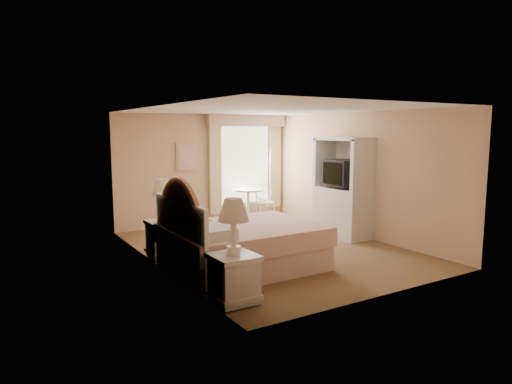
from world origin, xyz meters
TOP-DOWN VIEW (x-y plane):
  - room at (0.00, 0.00)m, footprint 4.21×5.51m
  - window at (1.05, 2.65)m, footprint 2.05×0.22m
  - framed_art at (-0.45, 2.71)m, footprint 0.52×0.04m
  - bed at (-1.11, -0.76)m, footprint 2.28×1.80m
  - nightstand_near at (-1.84, -1.97)m, footprint 0.54×0.54m
  - nightstand_far at (-1.84, 0.47)m, footprint 0.54×0.54m
  - round_table at (0.94, 2.40)m, footprint 0.73×0.73m
  - cafe_chair at (1.27, 2.20)m, footprint 0.54×0.54m
  - armoire at (1.81, 0.10)m, footprint 0.60×1.20m

SIDE VIEW (x-z plane):
  - bed at x=-1.11m, z-range -0.41..1.18m
  - nightstand_near at x=-1.84m, z-range -0.16..1.14m
  - nightstand_far at x=-1.84m, z-range -0.16..1.16m
  - round_table at x=0.94m, z-range 0.13..0.90m
  - cafe_chair at x=1.27m, z-range 0.07..0.98m
  - armoire at x=1.81m, z-range -0.17..1.83m
  - room at x=0.00m, z-range -0.01..2.50m
  - window at x=1.05m, z-range 0.09..2.60m
  - framed_art at x=-0.45m, z-range 1.24..1.86m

